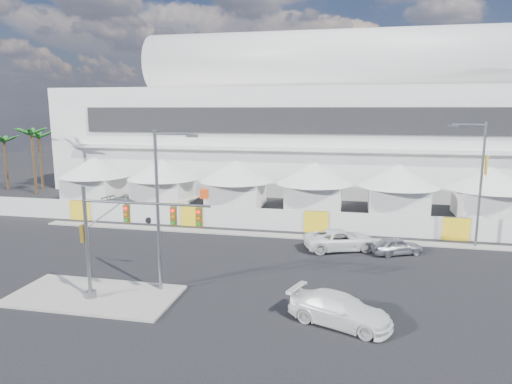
% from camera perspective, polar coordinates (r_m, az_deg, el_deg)
% --- Properties ---
extents(ground, '(160.00, 160.00, 0.00)m').
position_cam_1_polar(ground, '(30.08, -6.47, -11.60)').
color(ground, black).
rests_on(ground, ground).
extents(median_island, '(10.00, 5.00, 0.15)m').
position_cam_1_polar(median_island, '(29.95, -19.57, -12.11)').
color(median_island, gray).
rests_on(median_island, ground).
extents(far_curb, '(80.00, 1.20, 0.12)m').
position_cam_1_polar(far_curb, '(41.98, 26.81, -6.19)').
color(far_curb, gray).
rests_on(far_curb, ground).
extents(stadium, '(80.00, 24.80, 21.98)m').
position_cam_1_polar(stadium, '(67.96, 11.80, 8.66)').
color(stadium, silver).
rests_on(stadium, ground).
extents(tent_row, '(53.40, 8.40, 5.40)m').
position_cam_1_polar(tent_row, '(51.77, 2.33, 1.39)').
color(tent_row, silver).
rests_on(tent_row, ground).
extents(hoarding_fence, '(70.00, 0.25, 2.00)m').
position_cam_1_polar(hoarding_fence, '(42.29, 7.54, -3.71)').
color(hoarding_fence, silver).
rests_on(hoarding_fence, ground).
extents(palm_cluster, '(10.60, 10.60, 8.55)m').
position_cam_1_polar(palm_cluster, '(70.33, -25.38, 5.84)').
color(palm_cluster, '#47331E').
rests_on(palm_cluster, ground).
extents(sedan_silver, '(3.06, 4.29, 1.36)m').
position_cam_1_polar(sedan_silver, '(37.45, 17.17, -6.46)').
color(sedan_silver, '#A1A1A6').
rests_on(sedan_silver, ground).
extents(pickup_curb, '(4.56, 6.48, 1.64)m').
position_cam_1_polar(pickup_curb, '(37.56, 10.58, -5.89)').
color(pickup_curb, white).
rests_on(pickup_curb, ground).
extents(pickup_near, '(4.06, 5.98, 1.61)m').
position_cam_1_polar(pickup_near, '(25.16, 10.46, -14.27)').
color(pickup_near, white).
rests_on(pickup_near, ground).
extents(lot_car_a, '(2.82, 4.51, 1.40)m').
position_cam_1_polar(lot_car_a, '(47.41, 26.46, -3.56)').
color(lot_car_a, silver).
rests_on(lot_car_a, ground).
extents(lot_car_c, '(3.70, 5.70, 1.54)m').
position_cam_1_polar(lot_car_c, '(52.34, -16.13, -1.57)').
color(lot_car_c, '#A2A4A7').
rests_on(lot_car_c, ground).
extents(traffic_mast, '(7.90, 0.65, 6.73)m').
position_cam_1_polar(traffic_mast, '(27.51, -17.26, -5.62)').
color(traffic_mast, slate).
rests_on(traffic_mast, median_island).
extents(streetlight_median, '(2.73, 0.27, 9.86)m').
position_cam_1_polar(streetlight_median, '(27.88, -11.74, -1.04)').
color(streetlight_median, slate).
rests_on(streetlight_median, median_island).
extents(streetlight_curb, '(3.02, 0.68, 10.21)m').
position_cam_1_polar(streetlight_curb, '(40.54, 26.03, 1.80)').
color(streetlight_curb, slate).
rests_on(streetlight_curb, ground).
extents(boom_lift, '(6.65, 2.16, 3.29)m').
position_cam_1_polar(boom_lift, '(46.78, -11.06, -2.59)').
color(boom_lift, '#E04715').
rests_on(boom_lift, ground).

